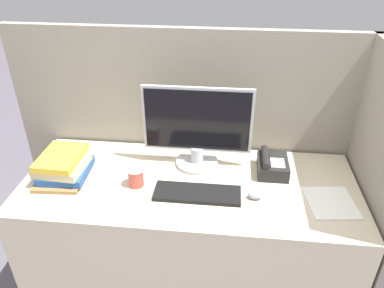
{
  "coord_description": "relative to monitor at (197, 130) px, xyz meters",
  "views": [
    {
      "loc": [
        0.18,
        -1.15,
        1.88
      ],
      "look_at": [
        0.01,
        0.38,
        0.96
      ],
      "focal_mm": 35.0,
      "sensor_mm": 36.0,
      "label": 1
    }
  ],
  "objects": [
    {
      "name": "cubicle_panel_right",
      "position": [
        0.85,
        -0.14,
        -0.25
      ],
      "size": [
        0.04,
        0.75,
        1.42
      ],
      "color": "gray",
      "rests_on": "ground_plane"
    },
    {
      "name": "paper_pile",
      "position": [
        0.65,
        -0.26,
        -0.2
      ],
      "size": [
        0.24,
        0.26,
        0.01
      ],
      "color": "white",
      "rests_on": "desk"
    },
    {
      "name": "coffee_cup",
      "position": [
        -0.28,
        -0.22,
        -0.16
      ],
      "size": [
        0.08,
        0.08,
        0.1
      ],
      "color": "#BF4C3F",
      "rests_on": "desk"
    },
    {
      "name": "desk",
      "position": [
        -0.02,
        -0.17,
        -0.58
      ],
      "size": [
        1.67,
        0.69,
        0.76
      ],
      "color": "beige",
      "rests_on": "ground_plane"
    },
    {
      "name": "book_stack",
      "position": [
        -0.66,
        -0.2,
        -0.14
      ],
      "size": [
        0.25,
        0.29,
        0.13
      ],
      "color": "olive",
      "rests_on": "desk"
    },
    {
      "name": "monitor",
      "position": [
        0.0,
        0.0,
        0.0
      ],
      "size": [
        0.56,
        0.22,
        0.44
      ],
      "color": "#B7B7BC",
      "rests_on": "desk"
    },
    {
      "name": "mouse",
      "position": [
        0.3,
        -0.26,
        -0.19
      ],
      "size": [
        0.07,
        0.04,
        0.03
      ],
      "color": "gray",
      "rests_on": "desk"
    },
    {
      "name": "keyboard",
      "position": [
        0.03,
        -0.27,
        -0.2
      ],
      "size": [
        0.41,
        0.14,
        0.02
      ],
      "color": "black",
      "rests_on": "desk"
    },
    {
      "name": "cubicle_panel_rear",
      "position": [
        -0.02,
        0.21,
        -0.25
      ],
      "size": [
        2.07,
        0.04,
        1.42
      ],
      "color": "gray",
      "rests_on": "ground_plane"
    },
    {
      "name": "desk_telephone",
      "position": [
        0.39,
        -0.04,
        -0.16
      ],
      "size": [
        0.15,
        0.19,
        0.11
      ],
      "color": "black",
      "rests_on": "desk"
    }
  ]
}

